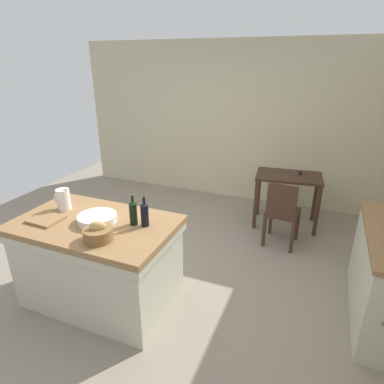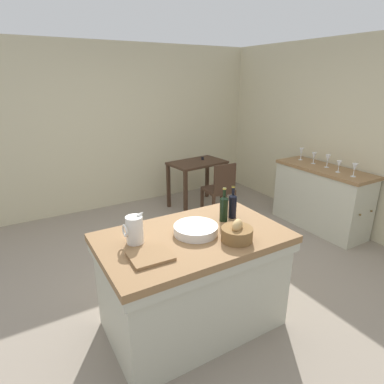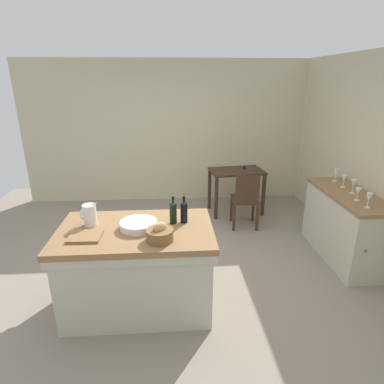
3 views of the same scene
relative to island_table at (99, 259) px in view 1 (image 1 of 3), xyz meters
name	(u,v)px [view 1 (image 1 of 3)]	position (x,y,z in m)	size (l,w,h in m)	color
ground_plane	(159,273)	(0.33, 0.59, -0.48)	(6.76, 6.76, 0.00)	gray
wall_back	(228,123)	(0.33, 3.19, 0.82)	(5.32, 0.12, 2.60)	beige
island_table	(99,259)	(0.00, 0.00, 0.00)	(1.50, 0.92, 0.88)	olive
writing_desk	(288,184)	(1.49, 2.39, 0.17)	(0.96, 0.66, 0.82)	#3D281C
wooden_chair	(282,212)	(1.51, 1.75, 0.01)	(0.43, 0.43, 0.90)	#3D281C
pitcher	(63,199)	(-0.45, 0.11, 0.52)	(0.17, 0.13, 0.26)	silver
wash_bowl	(97,219)	(0.03, 0.01, 0.44)	(0.36, 0.36, 0.07)	silver
bread_basket	(98,233)	(0.24, -0.25, 0.47)	(0.24, 0.24, 0.18)	brown
cutting_board	(46,219)	(-0.44, -0.15, 0.42)	(0.29, 0.25, 0.02)	olive
wine_bottle_dark	(145,214)	(0.48, 0.12, 0.53)	(0.07, 0.07, 0.30)	black
wine_bottle_amber	(133,212)	(0.37, 0.10, 0.53)	(0.07, 0.07, 0.30)	black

